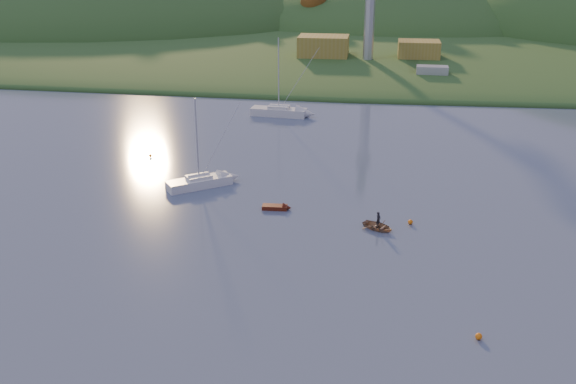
# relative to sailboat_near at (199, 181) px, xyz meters

# --- Properties ---
(far_shore) EXTENTS (620.00, 220.00, 1.50)m
(far_shore) POSITION_rel_sailboat_near_xyz_m (15.48, 184.05, -0.69)
(far_shore) COLOR #2A5221
(far_shore) RESTS_ON ground
(shore_slope) EXTENTS (640.00, 150.00, 7.00)m
(shore_slope) POSITION_rel_sailboat_near_xyz_m (15.48, 119.05, -0.69)
(shore_slope) COLOR #2A5221
(shore_slope) RESTS_ON ground
(hill_left) EXTENTS (170.00, 140.00, 44.00)m
(hill_left) POSITION_rel_sailboat_near_xyz_m (-74.52, 154.05, -0.69)
(hill_left) COLOR #2A5221
(hill_left) RESTS_ON ground
(hill_center) EXTENTS (140.00, 120.00, 36.00)m
(hill_center) POSITION_rel_sailboat_near_xyz_m (25.48, 164.05, -0.69)
(hill_center) COLOR #2A5221
(hill_center) RESTS_ON ground
(hillside_trees) EXTENTS (280.00, 50.00, 32.00)m
(hillside_trees) POSITION_rel_sailboat_near_xyz_m (15.48, 139.05, -0.69)
(hillside_trees) COLOR #224619
(hillside_trees) RESTS_ON ground
(wharf) EXTENTS (42.00, 16.00, 2.40)m
(wharf) POSITION_rel_sailboat_near_xyz_m (20.48, 76.05, 0.51)
(wharf) COLOR slate
(wharf) RESTS_ON ground
(shed_west) EXTENTS (11.00, 8.00, 4.80)m
(shed_west) POSITION_rel_sailboat_near_xyz_m (7.48, 77.05, 4.11)
(shed_west) COLOR olive
(shed_west) RESTS_ON wharf
(shed_east) EXTENTS (9.00, 7.00, 4.00)m
(shed_east) POSITION_rel_sailboat_near_xyz_m (28.48, 78.05, 3.71)
(shed_east) COLOR olive
(shed_east) RESTS_ON wharf
(sailboat_near) EXTENTS (7.41, 6.30, 10.46)m
(sailboat_near) POSITION_rel_sailboat_near_xyz_m (0.00, 0.00, 0.00)
(sailboat_near) COLOR white
(sailboat_near) RESTS_ON ground
(sailboat_far) EXTENTS (9.28, 3.57, 12.58)m
(sailboat_far) POSITION_rel_sailboat_near_xyz_m (4.11, 33.73, 0.11)
(sailboat_far) COLOR silver
(sailboat_far) RESTS_ON ground
(canoe) EXTENTS (3.98, 3.68, 0.67)m
(canoe) POSITION_rel_sailboat_near_xyz_m (20.70, -9.02, -0.36)
(canoe) COLOR #9B7655
(canoe) RESTS_ON ground
(paddler) EXTENTS (0.63, 0.70, 1.60)m
(paddler) POSITION_rel_sailboat_near_xyz_m (20.70, -9.02, 0.11)
(paddler) COLOR black
(paddler) RESTS_ON ground
(red_tender) EXTENTS (3.17, 1.19, 1.06)m
(red_tender) POSITION_rel_sailboat_near_xyz_m (10.36, -5.34, -0.47)
(red_tender) COLOR #50180B
(red_tender) RESTS_ON ground
(work_vessel) EXTENTS (14.58, 5.71, 3.70)m
(work_vessel) POSITION_rel_sailboat_near_xyz_m (30.48, 62.42, 0.63)
(work_vessel) COLOR slate
(work_vessel) RESTS_ON ground
(buoy_0) EXTENTS (0.50, 0.50, 0.50)m
(buoy_0) POSITION_rel_sailboat_near_xyz_m (28.05, -27.05, -0.44)
(buoy_0) COLOR orange
(buoy_0) RESTS_ON ground
(buoy_1) EXTENTS (0.50, 0.50, 0.50)m
(buoy_1) POSITION_rel_sailboat_near_xyz_m (23.92, -7.31, -0.44)
(buoy_1) COLOR orange
(buoy_1) RESTS_ON ground
(buoy_2) EXTENTS (0.50, 0.50, 0.50)m
(buoy_2) POSITION_rel_sailboat_near_xyz_m (-9.36, 9.75, -0.44)
(buoy_2) COLOR orange
(buoy_2) RESTS_ON ground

